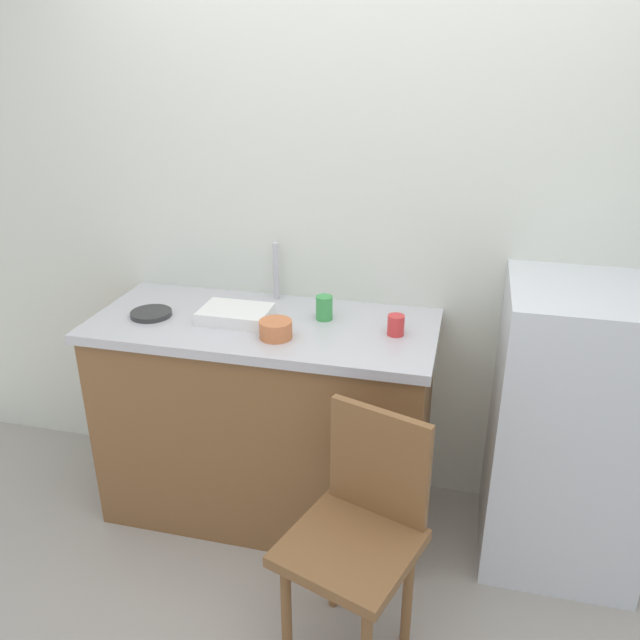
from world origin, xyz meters
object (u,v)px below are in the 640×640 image
object	(u,v)px
dish_tray	(236,314)
cup_red	(396,325)
terracotta_bowl	(276,329)
hotplate	(151,314)
refrigerator	(569,430)
chair	(359,530)
cup_green	(324,308)

from	to	relation	value
dish_tray	cup_red	distance (m)	0.66
terracotta_bowl	hotplate	bearing A→B (deg)	171.84
terracotta_bowl	hotplate	size ratio (longest dim) A/B	0.75
dish_tray	refrigerator	bearing A→B (deg)	1.45
terracotta_bowl	cup_red	xyz separation A→B (m)	(0.44, 0.14, 0.01)
dish_tray	chair	bearing A→B (deg)	-43.93
chair	hotplate	xyz separation A→B (m)	(-1.00, 0.57, 0.44)
chair	terracotta_bowl	world-z (taller)	terracotta_bowl
refrigerator	dish_tray	xyz separation A→B (m)	(-1.35, -0.03, 0.37)
dish_tray	terracotta_bowl	bearing A→B (deg)	-30.85
refrigerator	dish_tray	world-z (taller)	refrigerator
dish_tray	hotplate	xyz separation A→B (m)	(-0.36, -0.04, -0.02)
hotplate	refrigerator	bearing A→B (deg)	2.65
hotplate	cup_red	bearing A→B (deg)	3.16
dish_tray	hotplate	size ratio (longest dim) A/B	1.65
chair	dish_tray	world-z (taller)	dish_tray
cup_green	chair	bearing A→B (deg)	-67.87
dish_tray	cup_green	xyz separation A→B (m)	(0.35, 0.09, 0.02)
terracotta_bowl	hotplate	xyz separation A→B (m)	(-0.57, 0.08, -0.02)
terracotta_bowl	dish_tray	bearing A→B (deg)	149.15
terracotta_bowl	cup_red	world-z (taller)	cup_red
refrigerator	dish_tray	distance (m)	1.40
cup_red	cup_green	bearing A→B (deg)	164.66
dish_tray	hotplate	bearing A→B (deg)	-172.80
cup_green	cup_red	world-z (taller)	cup_green
dish_tray	cup_green	distance (m)	0.36
cup_red	refrigerator	bearing A→B (deg)	1.92
dish_tray	cup_red	bearing A→B (deg)	0.94
dish_tray	hotplate	distance (m)	0.36
refrigerator	dish_tray	size ratio (longest dim) A/B	4.18
dish_tray	terracotta_bowl	xyz separation A→B (m)	(0.21, -0.13, 0.01)
refrigerator	hotplate	distance (m)	1.74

